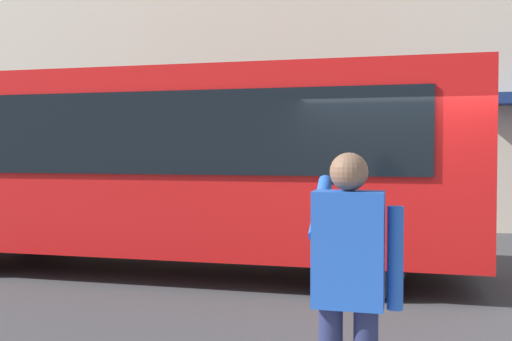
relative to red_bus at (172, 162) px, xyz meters
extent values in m
plane|color=#38383A|center=(-3.48, 0.64, -1.68)|extent=(60.00, 60.00, 0.00)
cube|color=red|center=(-0.02, -0.01, 0.02)|extent=(9.00, 2.50, 2.60)
cube|color=black|center=(-0.02, 1.25, 0.42)|extent=(7.60, 0.06, 1.10)
cylinder|color=black|center=(2.98, -1.11, -1.18)|extent=(1.00, 0.28, 1.00)
cylinder|color=black|center=(-3.02, -1.11, -1.18)|extent=(1.00, 0.28, 1.00)
cylinder|color=black|center=(-3.02, 1.09, -1.18)|extent=(1.00, 0.28, 1.00)
cube|color=#1E4CAD|center=(-3.18, 5.16, -0.38)|extent=(0.40, 0.24, 0.66)
sphere|color=brown|center=(-3.18, 5.16, 0.06)|extent=(0.22, 0.22, 0.22)
cylinder|color=#1E4CAD|center=(-3.44, 5.16, -0.42)|extent=(0.09, 0.09, 0.58)
cylinder|color=#1E4CAD|center=(-3.00, 5.00, -0.16)|extent=(0.09, 0.48, 0.37)
cube|color=black|center=(-3.08, 4.86, 0.04)|extent=(0.07, 0.01, 0.14)
camera|label=1|loc=(-3.49, 8.55, 0.17)|focal=41.61mm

